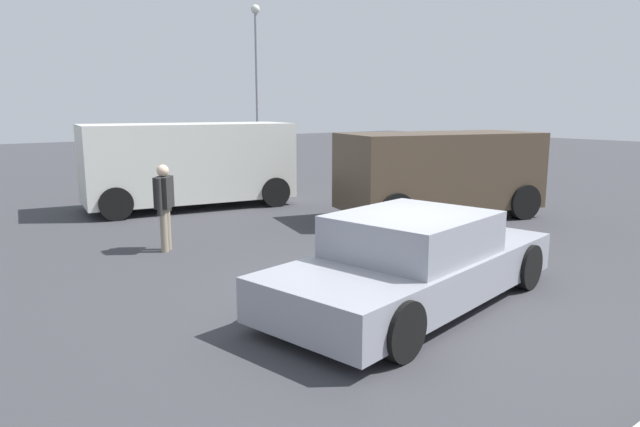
{
  "coord_description": "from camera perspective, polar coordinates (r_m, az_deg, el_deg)",
  "views": [
    {
      "loc": [
        -5.38,
        -4.97,
        2.52
      ],
      "look_at": [
        0.01,
        1.84,
        0.9
      ],
      "focal_mm": 31.99,
      "sensor_mm": 36.0,
      "label": 1
    }
  ],
  "objects": [
    {
      "name": "ground_plane",
      "position": [
        7.75,
        8.51,
        -8.55
      ],
      "size": [
        80.0,
        80.0,
        0.0
      ],
      "primitive_type": "plane",
      "color": "#38383D"
    },
    {
      "name": "sedan_foreground",
      "position": [
        7.47,
        9.46,
        -4.82
      ],
      "size": [
        4.76,
        2.5,
        1.21
      ],
      "rotation": [
        0.0,
        0.0,
        0.17
      ],
      "color": "gray",
      "rests_on": "ground_plane"
    },
    {
      "name": "dog",
      "position": [
        10.15,
        20.31,
        -3.13
      ],
      "size": [
        0.63,
        0.3,
        0.38
      ],
      "rotation": [
        0.0,
        0.0,
        3.34
      ],
      "color": "olive",
      "rests_on": "ground_plane"
    },
    {
      "name": "van_white",
      "position": [
        14.86,
        -13.02,
        5.0
      ],
      "size": [
        5.38,
        2.96,
        2.12
      ],
      "rotation": [
        0.0,
        0.0,
        2.96
      ],
      "color": "silver",
      "rests_on": "ground_plane"
    },
    {
      "name": "suv_dark",
      "position": [
        13.42,
        11.83,
        4.14
      ],
      "size": [
        4.91,
        3.18,
        1.95
      ],
      "rotation": [
        0.0,
        0.0,
        2.86
      ],
      "color": "#4C3D2D",
      "rests_on": "ground_plane"
    },
    {
      "name": "pedestrian",
      "position": [
        10.4,
        -15.33,
        1.27
      ],
      "size": [
        0.45,
        0.46,
        1.54
      ],
      "rotation": [
        0.0,
        0.0,
        5.55
      ],
      "color": "gray",
      "rests_on": "ground_plane"
    },
    {
      "name": "light_post_near",
      "position": [
        29.53,
        -6.39,
        15.25
      ],
      "size": [
        0.44,
        0.44,
        7.47
      ],
      "color": "gray",
      "rests_on": "ground_plane"
    }
  ]
}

